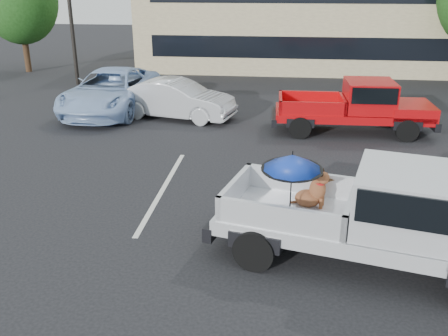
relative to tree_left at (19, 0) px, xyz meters
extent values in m
plane|color=black|center=(14.00, -17.00, -3.73)|extent=(90.00, 90.00, 0.00)
cube|color=silver|center=(11.00, -15.00, -3.73)|extent=(0.12, 5.00, 0.01)
cube|color=silver|center=(17.00, -15.00, -3.73)|extent=(0.12, 5.00, 0.01)
cube|color=tan|center=(16.00, 4.00, -0.73)|extent=(20.00, 8.00, 6.00)
cube|color=black|center=(16.00, 0.02, -2.23)|extent=(18.00, 0.08, 1.10)
cylinder|color=black|center=(4.00, -3.00, -0.73)|extent=(0.18, 0.18, 6.00)
cylinder|color=#332114|center=(0.00, 0.00, -2.52)|extent=(0.32, 0.32, 2.42)
ellipsoid|color=#1B4614|center=(0.00, 0.00, 0.01)|extent=(3.96, 3.96, 4.55)
cylinder|color=#332114|center=(20.00, 7.00, -2.30)|extent=(0.32, 0.32, 2.86)
cylinder|color=black|center=(13.45, -18.32, -3.35)|extent=(0.81, 0.46, 0.76)
cylinder|color=black|center=(13.89, -16.54, -3.35)|extent=(0.81, 0.46, 0.76)
cube|color=silver|center=(15.46, -17.88, -3.06)|extent=(5.69, 3.17, 0.28)
cube|color=black|center=(12.79, -17.21, -3.23)|extent=(0.65, 1.95, 0.28)
cube|color=silver|center=(16.00, -18.01, -2.38)|extent=(2.05, 2.18, 1.05)
cube|color=black|center=(16.00, -18.01, -2.18)|extent=(1.92, 2.24, 0.55)
cube|color=black|center=(14.06, -17.52, -3.00)|extent=(2.68, 2.34, 0.10)
cube|color=silver|center=(14.27, -16.68, -2.70)|extent=(2.26, 0.65, 0.50)
cube|color=silver|center=(13.85, -18.37, -2.70)|extent=(2.26, 0.65, 0.50)
cube|color=silver|center=(12.99, -17.26, -2.70)|extent=(0.54, 1.81, 0.50)
cube|color=silver|center=(15.12, -17.79, -2.70)|extent=(0.54, 1.81, 0.50)
ellipsoid|color=brown|center=(14.39, -17.24, -2.79)|extent=(0.58, 0.52, 0.33)
cylinder|color=brown|center=(14.63, -17.39, -2.83)|extent=(0.07, 0.07, 0.25)
cylinder|color=brown|center=(14.67, -17.23, -2.83)|extent=(0.07, 0.07, 0.25)
ellipsoid|color=brown|center=(14.56, -17.28, -2.58)|extent=(0.37, 0.35, 0.45)
cylinder|color=red|center=(14.58, -17.29, -2.43)|extent=(0.22, 0.22, 0.04)
sphere|color=brown|center=(14.65, -17.31, -2.33)|extent=(0.24, 0.24, 0.24)
cone|color=black|center=(14.78, -17.34, -2.35)|extent=(0.19, 0.15, 0.11)
cone|color=black|center=(14.62, -17.36, -2.21)|extent=(0.08, 0.08, 0.12)
cone|color=black|center=(14.65, -17.24, -2.21)|extent=(0.08, 0.08, 0.12)
cylinder|color=brown|center=(14.21, -17.20, -2.89)|extent=(0.29, 0.05, 0.10)
cylinder|color=black|center=(14.05, -17.74, -2.43)|extent=(0.02, 0.10, 1.05)
cone|color=#1230A0|center=(14.05, -17.74, -1.88)|extent=(1.10, 1.12, 0.36)
cylinder|color=black|center=(14.05, -17.74, -1.72)|extent=(0.02, 0.02, 0.10)
cylinder|color=black|center=(14.05, -17.74, -2.01)|extent=(1.10, 1.10, 0.09)
cylinder|color=black|center=(14.46, -10.45, -3.38)|extent=(0.71, 0.27, 0.71)
cylinder|color=black|center=(14.43, -8.74, -3.38)|extent=(0.71, 0.27, 0.71)
cylinder|color=black|center=(17.81, -10.40, -3.38)|extent=(0.71, 0.27, 0.71)
cylinder|color=black|center=(17.78, -8.69, -3.38)|extent=(0.71, 0.27, 0.71)
cube|color=#B70A0D|center=(16.17, -9.57, -3.11)|extent=(5.04, 1.87, 0.26)
cube|color=#B70A0D|center=(18.03, -9.54, -2.91)|extent=(1.42, 1.81, 0.43)
cube|color=black|center=(18.73, -9.53, -3.27)|extent=(0.22, 1.83, 0.28)
cube|color=black|center=(13.61, -9.61, -3.27)|extent=(0.20, 1.83, 0.26)
cube|color=#B70A0D|center=(16.68, -9.56, -2.48)|extent=(1.56, 1.74, 0.98)
cube|color=black|center=(16.68, -9.56, -2.29)|extent=(1.42, 1.83, 0.51)
cube|color=black|center=(14.82, -9.59, -3.05)|extent=(2.17, 1.75, 0.09)
cube|color=#B70A0D|center=(14.81, -8.78, -2.77)|extent=(2.14, 0.13, 0.46)
cube|color=#B70A0D|center=(14.83, -10.40, -2.77)|extent=(2.14, 0.13, 0.46)
cube|color=#B70A0D|center=(13.80, -9.61, -2.77)|extent=(0.12, 1.71, 0.46)
cube|color=#B70A0D|center=(15.84, -9.58, -2.77)|extent=(0.12, 1.71, 0.46)
imported|color=#BABEC3|center=(10.01, -8.47, -3.02)|extent=(4.52, 2.47, 1.41)
imported|color=#95B4DF|center=(7.33, -7.80, -2.94)|extent=(2.87, 5.83, 1.59)
camera|label=1|loc=(13.79, -26.06, 1.19)|focal=40.00mm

